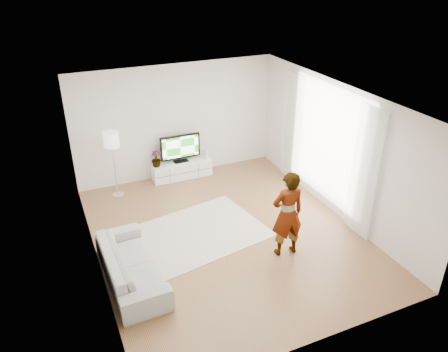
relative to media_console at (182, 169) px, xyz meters
name	(u,v)px	position (x,y,z in m)	size (l,w,h in m)	color
floor	(227,234)	(0.00, -2.76, -0.21)	(6.00, 6.00, 0.00)	#A37949
ceiling	(227,100)	(0.00, -2.76, 2.59)	(6.00, 6.00, 0.00)	white
wall_left	(89,199)	(-2.50, -2.76, 1.19)	(0.02, 6.00, 2.80)	silver
wall_right	(337,150)	(2.50, -2.76, 1.19)	(0.02, 6.00, 2.80)	silver
wall_back	(176,122)	(0.00, 0.24, 1.19)	(5.00, 0.02, 2.80)	silver
wall_front	(320,267)	(0.00, -5.76, 1.19)	(5.00, 0.02, 2.80)	silver
window	(328,143)	(2.48, -2.46, 1.24)	(0.01, 2.60, 2.50)	white
curtain_near	(365,173)	(2.40, -3.76, 1.14)	(0.04, 0.70, 2.60)	white
curtain_far	(292,128)	(2.40, -1.16, 1.14)	(0.04, 0.70, 2.60)	white
media_console	(182,169)	(0.00, 0.00, 0.00)	(1.49, 0.42, 0.42)	white
television	(180,147)	(0.00, 0.03, 0.59)	(1.01, 0.20, 0.70)	black
game_console	(206,154)	(0.65, 0.00, 0.32)	(0.08, 0.16, 0.21)	white
potted_plant	(156,159)	(-0.63, 0.00, 0.41)	(0.23, 0.23, 0.40)	#3F7238
rug	(197,233)	(-0.54, -2.49, -0.20)	(2.64, 1.90, 0.01)	beige
player	(287,214)	(0.76, -3.75, 0.65)	(0.61, 0.40, 1.69)	#334772
sofa	(131,264)	(-2.04, -3.33, 0.10)	(2.12, 0.83, 0.62)	#B0B1AC
floor_lamp	(111,142)	(-1.67, -0.27, 1.12)	(0.35, 0.35, 1.57)	silver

